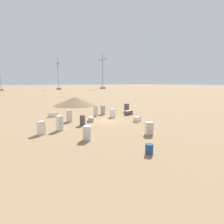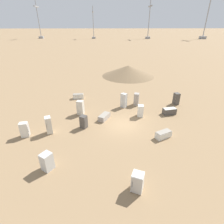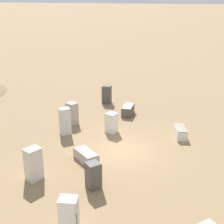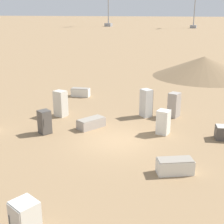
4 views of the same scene
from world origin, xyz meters
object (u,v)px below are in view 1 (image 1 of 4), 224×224
(discarded_fridge_1, at_px, (149,128))
(discarded_fridge_8, at_px, (113,113))
(discarded_fridge_9, at_px, (87,133))
(discarded_fridge_11, at_px, (137,119))
(discarded_fridge_5, at_px, (103,110))
(discarded_fridge_3, at_px, (128,113))
(discarded_fridge_0, at_px, (60,123))
(discarded_fridge_10, at_px, (83,120))
(discarded_fridge_2, at_px, (127,108))
(discarded_fridge_12, at_px, (91,119))
(rusty_barrel, at_px, (149,149))
(discarded_fridge_7, at_px, (53,115))
(power_pylon_1, at_px, (58,80))
(discarded_fridge_6, at_px, (96,111))
(power_pylon_0, at_px, (103,78))
(power_pylon_2, at_px, (0,81))
(discarded_fridge_13, at_px, (69,116))
(discarded_fridge_4, at_px, (41,128))

(discarded_fridge_1, distance_m, discarded_fridge_8, 10.73)
(discarded_fridge_9, distance_m, discarded_fridge_11, 10.82)
(discarded_fridge_5, bearing_deg, discarded_fridge_3, -22.57)
(discarded_fridge_0, xyz_separation_m, discarded_fridge_10, (-0.86, 3.41, -0.21))
(discarded_fridge_2, distance_m, discarded_fridge_12, 10.74)
(discarded_fridge_10, xyz_separation_m, discarded_fridge_12, (-1.76, 2.20, -0.40))
(discarded_fridge_3, xyz_separation_m, rusty_barrel, (14.69, -9.94, 0.03))
(discarded_fridge_2, distance_m, discarded_fridge_5, 5.55)
(discarded_fridge_9, xyz_separation_m, discarded_fridge_10, (-5.94, 2.21, -0.02))
(discarded_fridge_10, xyz_separation_m, rusty_barrel, (12.03, 0.34, -0.28))
(discarded_fridge_1, xyz_separation_m, discarded_fridge_7, (-16.57, -5.94, -0.35))
(power_pylon_1, xyz_separation_m, discarded_fridge_6, (122.16, -31.85, -7.22))
(power_pylon_1, distance_m, discarded_fridge_6, 126.45)
(discarded_fridge_6, height_order, discarded_fridge_9, discarded_fridge_6)
(discarded_fridge_2, height_order, discarded_fridge_11, discarded_fridge_2)
(discarded_fridge_2, bearing_deg, discarded_fridge_3, -134.73)
(power_pylon_0, xyz_separation_m, rusty_barrel, (135.46, -77.62, -9.88))
(power_pylon_1, relative_size, rusty_barrel, 31.24)
(discarded_fridge_0, height_order, discarded_fridge_7, discarded_fridge_0)
(discarded_fridge_5, relative_size, discarded_fridge_11, 0.96)
(power_pylon_2, height_order, discarded_fridge_10, power_pylon_2)
(discarded_fridge_0, relative_size, discarded_fridge_6, 0.95)
(discarded_fridge_11, bearing_deg, discarded_fridge_7, 16.40)
(discarded_fridge_11, bearing_deg, discarded_fridge_13, 32.06)
(power_pylon_1, distance_m, discarded_fridge_11, 132.85)
(discarded_fridge_9, bearing_deg, discarded_fridge_3, -20.03)
(power_pylon_1, bearing_deg, discarded_fridge_11, -12.52)
(discarded_fridge_4, height_order, discarded_fridge_12, discarded_fridge_4)
(discarded_fridge_1, bearing_deg, discarded_fridge_5, -75.60)
(power_pylon_1, relative_size, discarded_fridge_3, 15.42)
(discarded_fridge_4, bearing_deg, discarded_fridge_5, 112.53)
(power_pylon_2, distance_m, discarded_fridge_10, 131.19)
(rusty_barrel, bearing_deg, power_pylon_1, 165.36)
(discarded_fridge_7, distance_m, discarded_fridge_13, 5.30)
(discarded_fridge_0, bearing_deg, discarded_fridge_4, -7.36)
(discarded_fridge_6, xyz_separation_m, discarded_fridge_11, (7.31, 3.10, -0.61))
(discarded_fridge_8, bearing_deg, power_pylon_2, 104.68)
(discarded_fridge_0, relative_size, discarded_fridge_3, 1.07)
(discarded_fridge_3, xyz_separation_m, discarded_fridge_9, (8.60, -12.49, 0.33))
(discarded_fridge_3, distance_m, discarded_fridge_4, 16.42)
(power_pylon_0, height_order, power_pylon_2, power_pylon_0)
(discarded_fridge_5, distance_m, discarded_fridge_6, 1.90)
(discarded_fridge_11, distance_m, rusty_barrel, 12.39)
(power_pylon_2, bearing_deg, discarded_fridge_13, 1.73)
(rusty_barrel, bearing_deg, discarded_fridge_6, 165.16)
(discarded_fridge_5, height_order, discarded_fridge_9, discarded_fridge_5)
(discarded_fridge_9, height_order, discarded_fridge_13, discarded_fridge_13)
(discarded_fridge_8, bearing_deg, discarded_fridge_6, 131.59)
(discarded_fridge_7, height_order, discarded_fridge_12, discarded_fridge_7)
(power_pylon_0, xyz_separation_m, discarded_fridge_4, (124.78, -83.60, -9.55))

